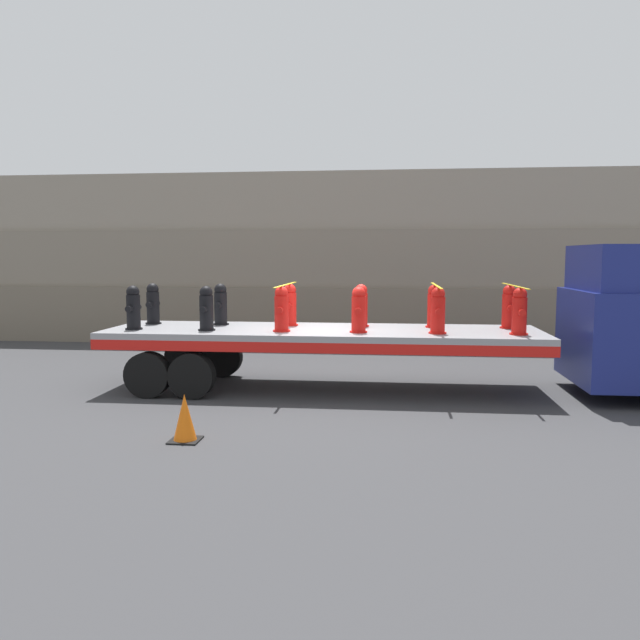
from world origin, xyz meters
TOP-DOWN VIEW (x-y plane):
  - ground_plane at (0.00, 0.00)m, footprint 120.00×120.00m
  - rock_cliff at (0.00, 7.89)m, footprint 60.00×3.30m
  - flatbed_trailer at (-0.71, 0.00)m, footprint 8.83×2.52m
  - fire_hydrant_black_near_0 at (-3.81, -0.53)m, footprint 0.35×0.55m
  - fire_hydrant_black_far_0 at (-3.81, 0.53)m, footprint 0.35×0.55m
  - fire_hydrant_black_near_1 at (-2.29, -0.53)m, footprint 0.35×0.55m
  - fire_hydrant_black_far_1 at (-2.29, 0.53)m, footprint 0.35×0.55m
  - fire_hydrant_red_near_2 at (-0.76, -0.53)m, footprint 0.35×0.55m
  - fire_hydrant_red_far_2 at (-0.76, 0.53)m, footprint 0.35×0.55m
  - fire_hydrant_red_near_3 at (0.76, -0.53)m, footprint 0.35×0.55m
  - fire_hydrant_red_far_3 at (0.76, 0.53)m, footprint 0.35×0.55m
  - fire_hydrant_red_near_4 at (2.29, -0.53)m, footprint 0.35×0.55m
  - fire_hydrant_red_far_4 at (2.29, 0.53)m, footprint 0.35×0.55m
  - fire_hydrant_red_near_5 at (3.81, -0.53)m, footprint 0.35×0.55m
  - fire_hydrant_red_far_5 at (3.81, 0.53)m, footprint 0.35×0.55m
  - cargo_strap_rear at (-0.76, 0.00)m, footprint 0.05×2.62m
  - cargo_strap_middle at (2.29, 0.00)m, footprint 0.05×2.62m
  - cargo_strap_front at (3.81, 0.00)m, footprint 0.05×2.62m
  - traffic_cone at (-1.65, -3.85)m, footprint 0.45×0.45m

SIDE VIEW (x-z plane):
  - ground_plane at x=0.00m, z-range 0.00..0.00m
  - traffic_cone at x=-1.65m, z-range -0.01..0.70m
  - flatbed_trailer at x=-0.71m, z-range 0.37..1.63m
  - fire_hydrant_black_near_0 at x=-3.81m, z-range 1.25..2.15m
  - fire_hydrant_black_far_0 at x=-3.81m, z-range 1.25..2.15m
  - fire_hydrant_black_near_1 at x=-2.29m, z-range 1.25..2.15m
  - fire_hydrant_black_far_1 at x=-2.29m, z-range 1.25..2.15m
  - fire_hydrant_red_near_2 at x=-0.76m, z-range 1.25..2.15m
  - fire_hydrant_red_far_2 at x=-0.76m, z-range 1.25..2.15m
  - fire_hydrant_red_near_3 at x=0.76m, z-range 1.25..2.15m
  - fire_hydrant_red_far_3 at x=0.76m, z-range 1.25..2.15m
  - fire_hydrant_red_near_4 at x=2.29m, z-range 1.25..2.15m
  - fire_hydrant_red_far_4 at x=2.29m, z-range 1.25..2.15m
  - fire_hydrant_red_near_5 at x=3.81m, z-range 1.25..2.15m
  - fire_hydrant_red_far_5 at x=3.81m, z-range 1.25..2.15m
  - cargo_strap_rear at x=-0.76m, z-range 2.16..2.17m
  - cargo_strap_middle at x=2.29m, z-range 2.16..2.17m
  - cargo_strap_front at x=3.81m, z-range 2.16..2.17m
  - rock_cliff at x=0.00m, z-range 0.00..5.34m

